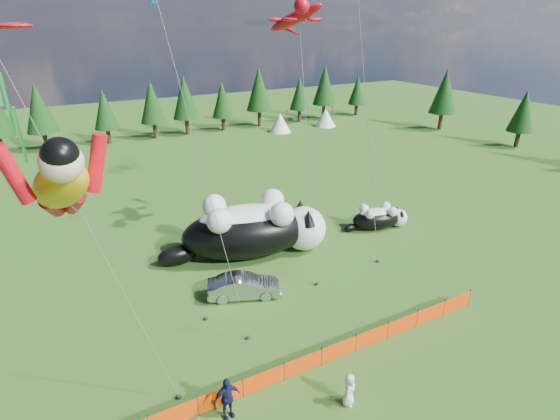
# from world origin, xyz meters

# --- Properties ---
(ground) EXTENTS (160.00, 160.00, 0.00)m
(ground) POSITION_xyz_m (0.00, 0.00, 0.00)
(ground) COLOR #153309
(ground) RESTS_ON ground
(safety_fence) EXTENTS (22.06, 0.06, 1.10)m
(safety_fence) POSITION_xyz_m (0.00, -3.00, 0.50)
(safety_fence) COLOR #262626
(safety_fence) RESTS_ON ground
(tree_line) EXTENTS (90.00, 4.00, 8.00)m
(tree_line) POSITION_xyz_m (0.00, 45.00, 4.00)
(tree_line) COLOR black
(tree_line) RESTS_ON ground
(festival_tents) EXTENTS (50.00, 3.20, 2.80)m
(festival_tents) POSITION_xyz_m (11.00, 40.00, 1.40)
(festival_tents) COLOR white
(festival_tents) RESTS_ON ground
(cat_large) EXTENTS (11.55, 6.02, 4.22)m
(cat_large) POSITION_xyz_m (2.83, 8.24, 2.01)
(cat_large) COLOR black
(cat_large) RESTS_ON ground
(cat_small) EXTENTS (5.25, 2.79, 1.92)m
(cat_small) POSITION_xyz_m (13.25, 7.42, 0.91)
(cat_small) COLOR black
(cat_small) RESTS_ON ground
(car) EXTENTS (4.48, 2.88, 1.39)m
(car) POSITION_xyz_m (0.11, 3.89, 0.70)
(car) COLOR #AFAFB3
(car) RESTS_ON ground
(spectator_c) EXTENTS (1.17, 0.64, 1.96)m
(spectator_c) POSITION_xyz_m (-3.96, -3.60, 0.98)
(spectator_c) COLOR #16183D
(spectator_c) RESTS_ON ground
(spectator_e) EXTENTS (0.89, 0.87, 1.54)m
(spectator_e) POSITION_xyz_m (0.77, -5.42, 0.77)
(spectator_e) COLOR white
(spectator_e) RESTS_ON ground
(superhero_kite) EXTENTS (8.35, 7.41, 13.48)m
(superhero_kite) POSITION_xyz_m (-8.28, -1.71, 10.24)
(superhero_kite) COLOR #ECA40C
(superhero_kite) RESTS_ON ground
(gecko_kite) EXTENTS (6.16, 12.60, 17.77)m
(gecko_kite) POSITION_xyz_m (7.94, 11.76, 15.18)
(gecko_kite) COLOR red
(gecko_kite) RESTS_ON ground
(diamond_kite_a) EXTENTS (2.40, 4.58, 16.79)m
(diamond_kite_a) POSITION_xyz_m (-3.06, 4.17, 14.85)
(diamond_kite_a) COLOR #0B53A9
(diamond_kite_a) RESTS_ON ground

